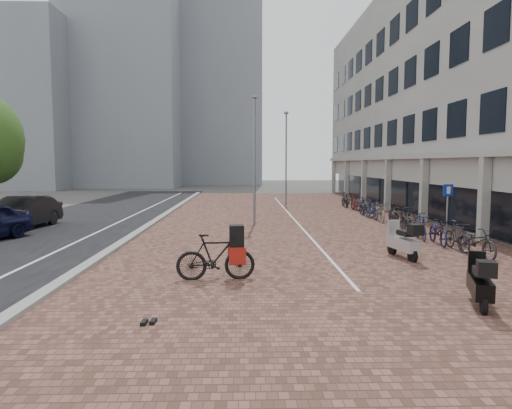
# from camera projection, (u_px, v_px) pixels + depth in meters

# --- Properties ---
(ground) EXTENTS (140.00, 140.00, 0.00)m
(ground) POSITION_uv_depth(u_px,v_px,m) (261.00, 265.00, 13.80)
(ground) COLOR #474442
(ground) RESTS_ON ground
(plaza_brick) EXTENTS (14.50, 42.00, 0.04)m
(plaza_brick) POSITION_uv_depth(u_px,v_px,m) (289.00, 218.00, 25.80)
(plaza_brick) COLOR brown
(plaza_brick) RESTS_ON ground
(street_asphalt) EXTENTS (8.00, 50.00, 0.03)m
(street_asphalt) POSITION_uv_depth(u_px,v_px,m) (91.00, 219.00, 25.52)
(street_asphalt) COLOR black
(street_asphalt) RESTS_ON ground
(curb) EXTENTS (0.35, 42.00, 0.14)m
(curb) POSITION_uv_depth(u_px,v_px,m) (162.00, 217.00, 25.61)
(curb) COLOR gray
(curb) RESTS_ON ground
(lane_line) EXTENTS (0.12, 44.00, 0.00)m
(lane_line) POSITION_uv_depth(u_px,v_px,m) (127.00, 218.00, 25.57)
(lane_line) COLOR white
(lane_line) RESTS_ON street_asphalt
(parking_line) EXTENTS (0.10, 30.00, 0.00)m
(parking_line) POSITION_uv_depth(u_px,v_px,m) (292.00, 217.00, 25.81)
(parking_line) COLOR white
(parking_line) RESTS_ON plaza_brick
(office_building) EXTENTS (8.40, 40.00, 15.00)m
(office_building) POSITION_uv_depth(u_px,v_px,m) (455.00, 78.00, 29.32)
(office_building) COLOR #A5A5A0
(office_building) RESTS_ON ground
(bg_towers) EXTENTS (33.00, 23.00, 32.00)m
(bg_towers) POSITION_uv_depth(u_px,v_px,m) (139.00, 81.00, 60.91)
(bg_towers) COLOR gray
(bg_towers) RESTS_ON ground
(car_dark) EXTENTS (2.13, 4.78, 1.52)m
(car_dark) POSITION_uv_depth(u_px,v_px,m) (22.00, 213.00, 21.47)
(car_dark) COLOR black
(car_dark) RESTS_ON ground
(hero_bike) EXTENTS (2.09, 0.76, 1.45)m
(hero_bike) POSITION_uv_depth(u_px,v_px,m) (216.00, 256.00, 11.99)
(hero_bike) COLOR black
(hero_bike) RESTS_ON ground
(shoes) EXTENTS (0.36, 0.30, 0.09)m
(shoes) POSITION_uv_depth(u_px,v_px,m) (148.00, 323.00, 8.69)
(shoes) COLOR black
(shoes) RESTS_ON ground
(scooter_front) EXTENTS (0.87, 1.83, 1.21)m
(scooter_front) POSITION_uv_depth(u_px,v_px,m) (403.00, 240.00, 14.71)
(scooter_front) COLOR #BBBCC1
(scooter_front) RESTS_ON ground
(scooter_mid) EXTENTS (1.02, 1.72, 1.13)m
(scooter_mid) POSITION_uv_depth(u_px,v_px,m) (480.00, 281.00, 9.77)
(scooter_mid) COLOR black
(scooter_mid) RESTS_ON ground
(parking_sign) EXTENTS (0.45, 0.18, 2.24)m
(parking_sign) POSITION_uv_depth(u_px,v_px,m) (448.00, 203.00, 18.12)
(parking_sign) COLOR slate
(parking_sign) RESTS_ON ground
(lamp_near) EXTENTS (0.12, 0.12, 6.28)m
(lamp_near) POSITION_uv_depth(u_px,v_px,m) (254.00, 162.00, 22.64)
(lamp_near) COLOR gray
(lamp_near) RESTS_ON ground
(lamp_far) EXTENTS (0.12, 0.12, 6.81)m
(lamp_far) POSITION_uv_depth(u_px,v_px,m) (286.00, 159.00, 34.67)
(lamp_far) COLOR slate
(lamp_far) RESTS_ON ground
(bike_row) EXTENTS (1.48, 20.46, 1.05)m
(bike_row) POSITION_uv_depth(u_px,v_px,m) (382.00, 212.00, 24.09)
(bike_row) COLOR black
(bike_row) RESTS_ON ground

